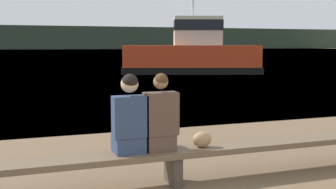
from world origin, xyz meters
The scene contains 7 objects.
water_surface centered at (0.00, 126.04, 0.00)m, with size 240.00×240.00×0.00m, color #426B8E.
far_shoreline centered at (0.00, 158.31, 4.16)m, with size 600.00×12.00×8.33m, color #2D3D2D.
bench_main centered at (0.23, 2.55, 0.39)m, with size 7.62×0.48×0.47m.
person_left centered at (-0.36, 2.56, 0.91)m, with size 0.43×0.41×1.02m.
person_right centered at (0.05, 2.56, 0.89)m, with size 0.43×0.40×1.01m.
shopping_bag centered at (0.63, 2.53, 0.57)m, with size 0.27×0.17×0.22m.
tugboat_red centered at (8.83, 22.39, 1.13)m, with size 9.24×5.83×5.65m.
Camera 1 is at (-1.65, -2.52, 1.84)m, focal length 45.00 mm.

